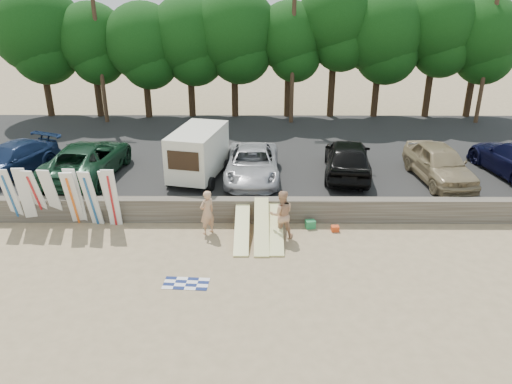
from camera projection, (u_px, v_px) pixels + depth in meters
ground at (261, 258)px, 18.06m from camera, size 120.00×120.00×0.00m
seawall at (261, 210)px, 20.62m from camera, size 44.00×0.50×1.00m
parking_lot at (260, 154)px, 27.57m from camera, size 44.00×14.50×0.70m
treeline at (255, 32)px, 31.78m from camera, size 33.64×5.76×8.75m
utility_poles at (293, 47)px, 30.61m from camera, size 25.80×0.26×9.00m
box_trailer at (198, 152)px, 22.76m from camera, size 2.75×4.03×2.36m
car_0 at (11, 160)px, 23.53m from camera, size 3.83×5.42×1.46m
car_1 at (87, 159)px, 23.25m from camera, size 3.22×6.22×1.67m
car_2 at (252, 164)px, 23.01m from camera, size 2.47×5.27×1.46m
car_3 at (348, 157)px, 23.37m from camera, size 2.73×5.43×1.78m
car_4 at (439, 163)px, 22.77m from camera, size 2.45×5.10×1.68m
surfboard_upright_0 at (11, 196)px, 19.99m from camera, size 0.56×0.72×2.54m
surfboard_upright_1 at (26, 196)px, 19.98m from camera, size 0.51×0.57×2.56m
surfboard_upright_2 at (37, 196)px, 20.03m from camera, size 0.64×0.91×2.50m
surfboard_upright_3 at (52, 196)px, 20.01m from camera, size 0.59×0.83×2.52m
surfboard_upright_4 at (73, 198)px, 19.84m from camera, size 0.54×0.85×2.50m
surfboard_upright_5 at (75, 196)px, 19.95m from camera, size 0.55×0.62×2.56m
surfboard_upright_6 at (91, 199)px, 19.79m from camera, size 0.61×0.80×2.53m
surfboard_upright_7 at (112, 198)px, 19.79m from camera, size 0.51×0.52×2.57m
surfboard_upright_8 at (110, 197)px, 19.97m from camera, size 0.51×0.83×2.50m
surfboard_low_0 at (242, 228)px, 19.22m from camera, size 0.56×2.90×0.91m
surfboard_low_1 at (262, 226)px, 19.10m from camera, size 0.56×2.82×1.16m
surfboard_low_2 at (276, 227)px, 19.21m from camera, size 0.56×2.88×0.96m
beachgoer_a at (207, 212)px, 19.44m from camera, size 0.79×0.77×1.82m
beachgoer_b at (281, 214)px, 19.14m from camera, size 1.03×0.85×1.94m
cooler at (310, 224)px, 20.17m from camera, size 0.43×0.36×0.32m
gear_bag at (335, 229)px, 19.91m from camera, size 0.31×0.26×0.22m
beach_towel at (186, 283)px, 16.52m from camera, size 1.60×1.60×0.00m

